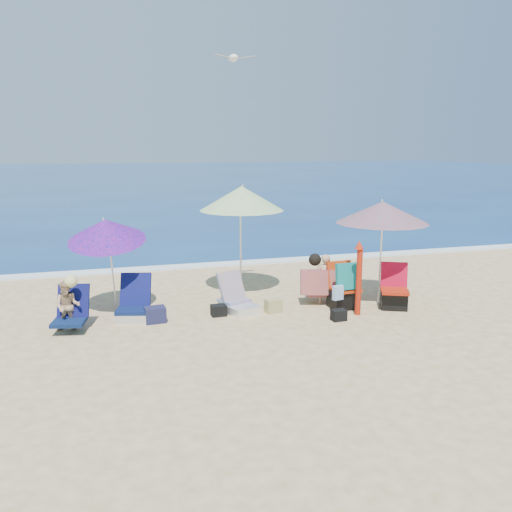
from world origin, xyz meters
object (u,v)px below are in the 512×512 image
object	(u,v)px
umbrella_striped	(242,198)
chair_navy	(134,308)
chair_rainbow	(238,302)
person_center	(321,280)
seagull	(233,58)
person_left	(69,306)
camp_chair_right	(343,291)
umbrella_turquoise	(382,212)
camp_chair_left	(394,295)
umbrella_blue	(106,230)
furled_umbrella	(359,274)

from	to	relation	value
umbrella_striped	chair_navy	xyz separation A→B (m)	(-2.34, -1.10, -1.85)
chair_rainbow	person_center	distance (m)	1.75
person_center	seagull	xyz separation A→B (m)	(-1.64, 0.55, 4.23)
chair_navy	person_left	bearing A→B (deg)	-163.95
chair_navy	camp_chair_right	size ratio (longest dim) A/B	0.87
chair_rainbow	umbrella_turquoise	bearing A→B (deg)	-3.05
camp_chair_left	umbrella_turquoise	bearing A→B (deg)	101.07
umbrella_striped	chair_navy	bearing A→B (deg)	-154.87
camp_chair_left	seagull	size ratio (longest dim) A/B	1.16
umbrella_turquoise	chair_navy	bearing A→B (deg)	177.01
camp_chair_right	umbrella_striped	bearing A→B (deg)	136.99
chair_navy	chair_rainbow	bearing A→B (deg)	-2.90
umbrella_turquoise	camp_chair_right	size ratio (longest dim) A/B	2.38
umbrella_striped	chair_rainbow	distance (m)	2.25
camp_chair_left	camp_chair_right	xyz separation A→B (m)	(-0.97, 0.27, 0.07)
chair_rainbow	camp_chair_right	world-z (taller)	camp_chair_right
chair_navy	umbrella_striped	bearing A→B (deg)	25.13
umbrella_blue	seagull	world-z (taller)	seagull
chair_rainbow	umbrella_striped	bearing A→B (deg)	72.25
umbrella_striped	person_left	bearing A→B (deg)	-157.66
umbrella_turquoise	camp_chair_right	bearing A→B (deg)	-167.88
umbrella_turquoise	umbrella_blue	bearing A→B (deg)	172.15
camp_chair_right	person_center	xyz separation A→B (m)	(-0.31, 0.37, 0.16)
camp_chair_right	seagull	distance (m)	4.89
umbrella_blue	seagull	xyz separation A→B (m)	(2.46, 0.00, 3.12)
chair_navy	person_center	distance (m)	3.70
chair_rainbow	person_left	size ratio (longest dim) A/B	0.97
camp_chair_right	chair_navy	bearing A→B (deg)	173.66
umbrella_blue	camp_chair_left	size ratio (longest dim) A/B	2.20
camp_chair_right	person_left	bearing A→B (deg)	178.59
camp_chair_right	person_left	xyz separation A→B (m)	(-5.10, 0.13, 0.11)
chair_navy	furled_umbrella	bearing A→B (deg)	-12.19
camp_chair_left	camp_chair_right	world-z (taller)	camp_chair_right
furled_umbrella	person_center	bearing A→B (deg)	116.71
furled_umbrella	camp_chair_left	distance (m)	1.03
seagull	camp_chair_left	bearing A→B (deg)	-22.13
camp_chair_left	seagull	world-z (taller)	seagull
umbrella_turquoise	seagull	world-z (taller)	seagull
umbrella_striped	furled_umbrella	world-z (taller)	umbrella_striped
chair_navy	seagull	distance (m)	4.98
chair_navy	camp_chair_left	size ratio (longest dim) A/B	0.92
furled_umbrella	chair_rainbow	distance (m)	2.35
camp_chair_left	camp_chair_right	bearing A→B (deg)	164.68
furled_umbrella	camp_chair_right	world-z (taller)	furled_umbrella
umbrella_striped	umbrella_blue	distance (m)	2.86
furled_umbrella	umbrella_blue	bearing A→B (deg)	163.22
person_left	umbrella_striped	bearing A→B (deg)	22.34
chair_navy	camp_chair_right	distance (m)	4.02
furled_umbrella	chair_navy	distance (m)	4.23
umbrella_blue	chair_rainbow	world-z (taller)	umbrella_blue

